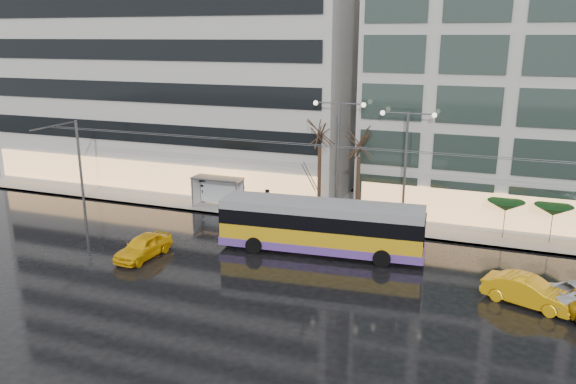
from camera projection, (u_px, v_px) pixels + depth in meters
The scene contains 18 objects.
ground at pixel (257, 271), 34.14m from camera, with size 140.00×140.00×0.00m, color black.
sidewalk at pixel (347, 209), 46.09m from camera, with size 80.00×10.00×0.15m, color gray.
kerb at pixel (330, 227), 41.62m from camera, with size 80.00×0.10×0.15m, color slate.
building_left at pixel (181, 64), 53.65m from camera, with size 34.00×14.00×22.00m, color #BAB7B2.
trolleybus at pixel (321, 228), 36.62m from camera, with size 13.45×5.47×6.16m.
catenary at pixel (313, 175), 39.82m from camera, with size 42.24×5.12×7.00m.
bus_shelter at pixel (215, 185), 46.07m from camera, with size 4.20×1.60×2.51m.
street_lamp_near at pixel (338, 145), 41.60m from camera, with size 3.96×0.36×9.03m.
street_lamp_far at pixel (406, 153), 40.00m from camera, with size 3.96×0.36×8.53m.
tree_a at pixel (320, 128), 41.99m from camera, with size 3.20×3.20×8.40m.
tree_b at pixel (359, 140), 41.35m from camera, with size 3.20×3.20×7.70m.
parasol_a at pixel (506, 206), 38.71m from camera, with size 2.50×2.50×2.65m.
parasol_b at pixel (553, 211), 37.71m from camera, with size 2.50×2.50×2.65m.
taxi_a at pixel (143, 246), 35.99m from camera, with size 1.76×4.38×1.49m, color yellow.
taxi_b at pixel (528, 291), 29.64m from camera, with size 1.62×4.64×1.53m, color #EEA60C.
pedestrian_a at pixel (245, 195), 44.45m from camera, with size 1.15×1.17×2.19m.
pedestrian_b at pixel (267, 200), 44.92m from camera, with size 1.03×0.89×1.84m.
pedestrian_c at pixel (203, 189), 47.36m from camera, with size 1.16×0.94×2.11m.
Camera 1 is at (12.79, -28.94, 13.82)m, focal length 35.00 mm.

